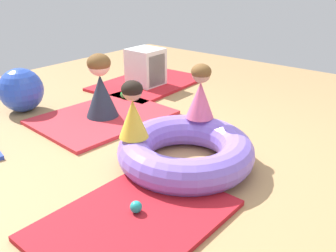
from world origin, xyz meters
TOP-DOWN VIEW (x-y plane):
  - ground_plane at (0.00, 0.00)m, footprint 8.00×8.00m
  - gym_mat_front at (-0.88, -0.27)m, footprint 1.34×0.98m
  - gym_mat_far_left at (1.60, 1.85)m, footprint 1.66×1.19m
  - gym_mat_center_rear at (0.25, 1.34)m, footprint 1.54×1.20m
  - inflatable_cushion at (-0.02, -0.06)m, footprint 1.19×1.19m
  - child_in_pink at (0.40, 0.09)m, footprint 0.31×0.31m
  - child_in_yellow at (-0.32, 0.27)m, footprint 0.27×0.27m
  - adult_seated at (0.25, 1.34)m, footprint 0.40×0.40m
  - play_ball_teal at (-0.83, -0.23)m, footprint 0.09×0.09m
  - play_ball_pink at (0.42, 1.02)m, footprint 0.11×0.11m
  - play_ball_green at (0.84, 1.59)m, footprint 0.10×0.10m
  - play_ball_yellow at (1.61, 1.84)m, footprint 0.06×0.06m
  - play_ball_blue at (1.20, 1.72)m, footprint 0.06×0.06m
  - exercise_ball_large at (-0.18, 2.29)m, footprint 0.53×0.53m
  - storage_cube at (1.50, 1.78)m, footprint 0.44×0.44m

SIDE VIEW (x-z plane):
  - ground_plane at x=0.00m, z-range 0.00..0.00m
  - gym_mat_front at x=-0.88m, z-range 0.00..0.04m
  - gym_mat_far_left at x=1.60m, z-range 0.00..0.04m
  - gym_mat_center_rear at x=0.25m, z-range 0.00..0.04m
  - play_ball_yellow at x=1.61m, z-range 0.04..0.10m
  - play_ball_blue at x=1.20m, z-range 0.04..0.10m
  - play_ball_teal at x=-0.83m, z-range 0.04..0.13m
  - play_ball_green at x=0.84m, z-range 0.04..0.14m
  - play_ball_pink at x=0.42m, z-range 0.04..0.15m
  - inflatable_cushion at x=-0.02m, z-range 0.00..0.29m
  - exercise_ball_large at x=-0.18m, z-range 0.00..0.53m
  - storage_cube at x=1.50m, z-range 0.00..0.56m
  - adult_seated at x=0.25m, z-range 0.03..0.75m
  - child_in_yellow at x=-0.32m, z-range 0.29..0.78m
  - child_in_pink at x=0.40m, z-range 0.29..0.81m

